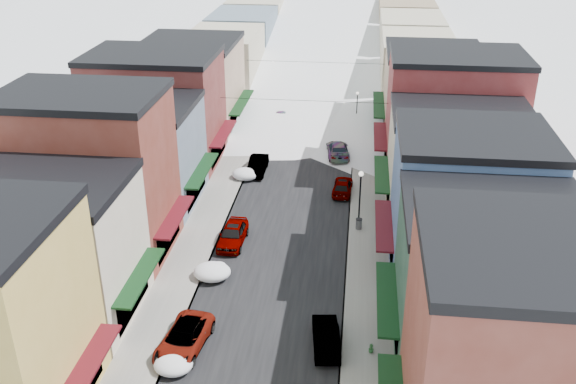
% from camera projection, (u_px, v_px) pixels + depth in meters
% --- Properties ---
extents(road, '(10.00, 160.00, 0.01)m').
position_uv_depth(road, '(317.00, 100.00, 82.90)').
color(road, black).
rests_on(road, ground).
extents(sidewalk_left, '(3.20, 160.00, 0.15)m').
position_uv_depth(sidewalk_left, '(267.00, 98.00, 83.55)').
color(sidewalk_left, gray).
rests_on(sidewalk_left, ground).
extents(sidewalk_right, '(3.20, 160.00, 0.15)m').
position_uv_depth(sidewalk_right, '(368.00, 101.00, 82.19)').
color(sidewalk_right, gray).
rests_on(sidewalk_right, ground).
extents(curb_left, '(0.10, 160.00, 0.15)m').
position_uv_depth(curb_left, '(278.00, 98.00, 83.39)').
color(curb_left, slate).
rests_on(curb_left, ground).
extents(curb_right, '(0.10, 160.00, 0.15)m').
position_uv_depth(curb_right, '(356.00, 101.00, 82.35)').
color(curb_right, slate).
rests_on(curb_right, ground).
extents(bldg_l_cream, '(11.30, 8.20, 9.50)m').
position_uv_depth(bldg_l_cream, '(50.00, 250.00, 39.67)').
color(bldg_l_cream, beige).
rests_on(bldg_l_cream, ground).
extents(bldg_l_brick_near, '(12.30, 8.20, 12.50)m').
position_uv_depth(bldg_l_brick_near, '(89.00, 175.00, 46.23)').
color(bldg_l_brick_near, maroon).
rests_on(bldg_l_brick_near, ground).
extents(bldg_l_grayblue, '(11.30, 9.20, 9.00)m').
position_uv_depth(bldg_l_grayblue, '(137.00, 153.00, 54.55)').
color(bldg_l_grayblue, slate).
rests_on(bldg_l_grayblue, ground).
extents(bldg_l_brick_far, '(13.30, 9.20, 11.00)m').
position_uv_depth(bldg_l_brick_far, '(156.00, 109.00, 62.28)').
color(bldg_l_brick_far, maroon).
rests_on(bldg_l_brick_far, ground).
extents(bldg_l_tan, '(11.30, 11.20, 10.00)m').
position_uv_depth(bldg_l_tan, '(192.00, 85.00, 71.34)').
color(bldg_l_tan, tan).
rests_on(bldg_l_tan, ground).
extents(bldg_r_brick_near, '(12.30, 9.20, 12.50)m').
position_uv_depth(bldg_r_brick_near, '(539.00, 368.00, 27.75)').
color(bldg_r_brick_near, brown).
rests_on(bldg_r_brick_near, ground).
extents(bldg_r_green, '(11.30, 9.20, 9.50)m').
position_uv_depth(bldg_r_green, '(488.00, 281.00, 36.51)').
color(bldg_r_green, '#204433').
rests_on(bldg_r_green, ground).
extents(bldg_r_blue, '(11.30, 9.20, 10.50)m').
position_uv_depth(bldg_r_blue, '(467.00, 203.00, 44.35)').
color(bldg_r_blue, '#3F5D8F').
rests_on(bldg_r_blue, ground).
extents(bldg_r_cream, '(12.30, 9.20, 9.00)m').
position_uv_depth(bldg_r_cream, '(457.00, 163.00, 52.68)').
color(bldg_r_cream, beige).
rests_on(bldg_r_cream, ground).
extents(bldg_r_brick_far, '(13.30, 9.20, 11.50)m').
position_uv_depth(bldg_r_brick_far, '(453.00, 114.00, 60.15)').
color(bldg_r_brick_far, maroon).
rests_on(bldg_r_brick_far, ground).
extents(bldg_r_tan, '(11.30, 11.20, 9.50)m').
position_uv_depth(bldg_r_tan, '(431.00, 92.00, 69.64)').
color(bldg_r_tan, tan).
rests_on(bldg_r_tan, ground).
extents(distant_blocks, '(34.00, 55.00, 8.00)m').
position_uv_depth(distant_blocks, '(328.00, 32.00, 101.76)').
color(distant_blocks, gray).
rests_on(distant_blocks, ground).
extents(overhead_cables, '(16.40, 15.04, 0.04)m').
position_uv_depth(overhead_cables, '(310.00, 79.00, 69.03)').
color(overhead_cables, black).
rests_on(overhead_cables, ground).
extents(car_white_suv, '(3.04, 5.43, 1.44)m').
position_uv_depth(car_white_suv, '(184.00, 339.00, 38.21)').
color(car_white_suv, silver).
rests_on(car_white_suv, ground).
extents(car_silver_sedan, '(2.00, 4.74, 1.60)m').
position_uv_depth(car_silver_sedan, '(233.00, 234.00, 49.48)').
color(car_silver_sedan, '#929399').
rests_on(car_silver_sedan, ground).
extents(car_dark_hatch, '(1.60, 4.55, 1.50)m').
position_uv_depth(car_dark_hatch, '(258.00, 165.00, 61.72)').
color(car_dark_hatch, black).
rests_on(car_dark_hatch, ground).
extents(car_silver_wagon, '(2.59, 5.60, 1.59)m').
position_uv_depth(car_silver_wagon, '(281.00, 118.00, 73.99)').
color(car_silver_wagon, gray).
rests_on(car_silver_wagon, ground).
extents(car_green_sedan, '(2.05, 4.54, 1.44)m').
position_uv_depth(car_green_sedan, '(326.00, 336.00, 38.41)').
color(car_green_sedan, black).
rests_on(car_green_sedan, ground).
extents(car_gray_suv, '(1.91, 4.25, 1.42)m').
position_uv_depth(car_gray_suv, '(343.00, 186.00, 57.61)').
color(car_gray_suv, gray).
rests_on(car_gray_suv, ground).
extents(car_black_sedan, '(2.78, 5.48, 1.53)m').
position_uv_depth(car_black_sedan, '(338.00, 150.00, 65.33)').
color(car_black_sedan, black).
rests_on(car_black_sedan, ground).
extents(car_lane_silver, '(2.42, 4.73, 1.54)m').
position_uv_depth(car_lane_silver, '(304.00, 117.00, 74.39)').
color(car_lane_silver, '#ABAEB4').
rests_on(car_lane_silver, ground).
extents(car_lane_white, '(3.09, 6.09, 1.65)m').
position_uv_depth(car_lane_white, '(331.00, 67.00, 94.81)').
color(car_lane_white, white).
rests_on(car_lane_white, ground).
extents(trash_can, '(0.53, 0.53, 0.90)m').
position_uv_depth(trash_can, '(359.00, 224.00, 51.39)').
color(trash_can, '#56585B').
rests_on(trash_can, sidewalk_right).
extents(streetlamp_near, '(0.40, 0.40, 4.82)m').
position_uv_depth(streetlamp_near, '(360.00, 192.00, 50.73)').
color(streetlamp_near, black).
rests_on(streetlamp_near, sidewalk_right).
extents(streetlamp_far, '(0.32, 0.32, 3.90)m').
position_uv_depth(streetlamp_far, '(357.00, 104.00, 72.96)').
color(streetlamp_far, black).
rests_on(streetlamp_far, sidewalk_right).
extents(planter_far, '(0.45, 0.45, 0.57)m').
position_uv_depth(planter_far, '(371.00, 348.00, 37.85)').
color(planter_far, '#2D6431').
rests_on(planter_far, sidewalk_right).
extents(snow_pile_near, '(2.26, 2.59, 0.96)m').
position_uv_depth(snow_pile_near, '(174.00, 364.00, 36.62)').
color(snow_pile_near, white).
rests_on(snow_pile_near, ground).
extents(snow_pile_mid, '(2.65, 2.83, 1.12)m').
position_uv_depth(snow_pile_mid, '(213.00, 271.00, 45.20)').
color(snow_pile_mid, white).
rests_on(snow_pile_mid, ground).
extents(snow_pile_far, '(2.53, 2.76, 1.07)m').
position_uv_depth(snow_pile_far, '(246.00, 174.00, 60.48)').
color(snow_pile_far, white).
rests_on(snow_pile_far, ground).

